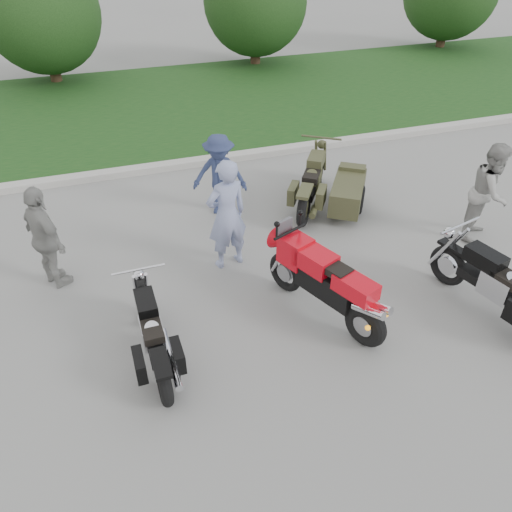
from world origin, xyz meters
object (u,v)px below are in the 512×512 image
object	(u,v)px
sportbike_red	(327,283)
person_stripe	(227,215)
cruiser_left	(154,338)
person_denim	(220,175)
person_grey	(490,192)
cruiser_sidecar	(333,190)
cruiser_right	(504,292)
person_back	(46,238)

from	to	relation	value
sportbike_red	person_stripe	bearing A→B (deg)	97.14
cruiser_left	person_denim	bearing A→B (deg)	61.46
sportbike_red	person_grey	size ratio (longest dim) A/B	1.19
cruiser_left	person_grey	xyz separation A→B (m)	(6.18, 1.23, 0.48)
cruiser_sidecar	person_grey	distance (m)	2.83
person_stripe	cruiser_right	bearing A→B (deg)	131.10
sportbike_red	person_back	world-z (taller)	person_back
person_back	cruiser_left	bearing A→B (deg)	179.21
cruiser_left	person_stripe	world-z (taller)	person_stripe
cruiser_left	person_grey	size ratio (longest dim) A/B	1.18
sportbike_red	cruiser_right	distance (m)	2.59
person_stripe	person_back	xyz separation A→B (m)	(-2.80, 0.37, -0.10)
cruiser_sidecar	person_stripe	distance (m)	2.77
sportbike_red	person_grey	bearing A→B (deg)	-5.84
sportbike_red	person_denim	distance (m)	3.51
cruiser_right	person_back	size ratio (longest dim) A/B	1.38
cruiser_sidecar	person_grey	world-z (taller)	person_grey
cruiser_sidecar	cruiser_right	bearing A→B (deg)	-41.48
person_stripe	person_denim	xyz separation A→B (m)	(0.33, 1.72, -0.15)
cruiser_right	cruiser_sidecar	distance (m)	3.82
person_stripe	sportbike_red	bearing A→B (deg)	107.73
cruiser_right	person_denim	distance (m)	5.30
sportbike_red	person_back	bearing A→B (deg)	128.26
cruiser_sidecar	person_grey	size ratio (longest dim) A/B	1.25
person_back	cruiser_sidecar	bearing A→B (deg)	-112.33
cruiser_right	person_grey	size ratio (longest dim) A/B	1.34
cruiser_left	person_denim	xyz separation A→B (m)	(1.86, 3.56, 0.39)
sportbike_red	person_back	size ratio (longest dim) A/B	1.23
sportbike_red	person_denim	xyz separation A→B (m)	(-0.66, 3.44, 0.18)
cruiser_left	cruiser_sidecar	distance (m)	4.99
person_stripe	person_denim	world-z (taller)	person_stripe
cruiser_right	person_stripe	xyz separation A→B (m)	(-3.44, 2.56, 0.48)
person_denim	person_back	distance (m)	3.41
sportbike_red	person_denim	size ratio (longest dim) A/B	1.32
sportbike_red	cruiser_right	xyz separation A→B (m)	(2.45, -0.83, -0.15)
sportbike_red	person_grey	xyz separation A→B (m)	(3.65, 1.12, 0.27)
person_denim	cruiser_left	bearing A→B (deg)	-96.13
person_grey	cruiser_sidecar	bearing A→B (deg)	103.75
cruiser_left	person_stripe	bearing A→B (deg)	49.36
person_back	person_denim	bearing A→B (deg)	-97.25
cruiser_sidecar	person_stripe	bearing A→B (deg)	-121.57
person_back	cruiser_right	bearing A→B (deg)	-145.74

